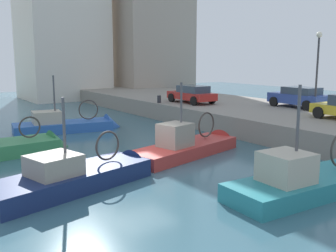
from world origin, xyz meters
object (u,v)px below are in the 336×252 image
Objects in this scene: parked_car_blue at (299,97)px; fishing_boat_red at (190,151)px; parked_car_red at (192,94)px; fishing_boat_green at (10,152)px; fishing_boat_blue at (70,129)px; fishing_boat_teal at (315,187)px; quay_streetlamp at (318,58)px; fishing_boat_navy at (81,183)px; mooring_bollard_mid at (159,99)px.

fishing_boat_red is at bearing -168.36° from parked_car_blue.
parked_car_red is (6.52, 8.30, 1.72)m from fishing_boat_red.
fishing_boat_green reaches higher than parked_car_red.
fishing_boat_blue is 9.26m from fishing_boat_red.
fishing_boat_teal is 12.93m from quay_streetlamp.
fishing_boat_blue is 11.06m from fishing_boat_navy.
fishing_boat_green is at bearing 172.27° from parked_car_blue.
fishing_boat_green is 14.19m from parked_car_red.
fishing_boat_navy is 15.52m from mooring_bollard_mid.
fishing_boat_red is at bearing -33.36° from fishing_boat_green.
fishing_boat_teal is 1.19× the size of fishing_boat_green.
fishing_boat_navy is 1.76× the size of parked_car_blue.
fishing_boat_teal is 13.84m from parked_car_blue.
mooring_bollard_mid is at bearing 23.19° from fishing_boat_green.
fishing_boat_teal is 6.60m from fishing_boat_red.
fishing_boat_red reaches higher than fishing_boat_navy.
parked_car_blue reaches higher than mooring_bollard_mid.
fishing_boat_teal is at bearing -104.56° from mooring_bollard_mid.
mooring_bollard_mid is at bearing 64.78° from fishing_boat_red.
fishing_boat_navy is at bearing -141.93° from parked_car_red.
fishing_boat_navy reaches higher than parked_car_blue.
fishing_boat_blue is 0.97× the size of fishing_boat_red.
fishing_boat_red is at bearing -74.03° from fishing_boat_blue.
mooring_bollard_mid is 0.11× the size of quay_streetlamp.
parked_car_red is at bearing 14.96° from fishing_boat_green.
fishing_boat_green is 10.81× the size of mooring_bollard_mid.
mooring_bollard_mid is at bearing 121.87° from quay_streetlamp.
fishing_boat_blue is 0.97× the size of fishing_boat_navy.
parked_car_red reaches higher than mooring_bollard_mid.
fishing_boat_teal is 1.01× the size of fishing_boat_red.
fishing_boat_teal is 16.84m from mooring_bollard_mid.
fishing_boat_green is 18.28m from quay_streetlamp.
mooring_bollard_mid is at bearing 46.54° from fishing_boat_navy.
fishing_boat_teal is at bearing -38.04° from fishing_boat_navy.
mooring_bollard_mid is 11.11m from quay_streetlamp.
parked_car_red is at bearing 38.07° from fishing_boat_navy.
parked_car_blue is at bearing -49.66° from mooring_bollard_mid.
parked_car_red is 7.17× the size of mooring_bollard_mid.
parked_car_blue is (10.84, 2.23, 1.77)m from fishing_boat_red.
quay_streetlamp is (16.28, 2.14, 4.35)m from fishing_boat_navy.
quay_streetlamp reaches higher than fishing_boat_green.
quay_streetlamp is (-0.65, -1.67, 2.55)m from parked_car_blue.
mooring_bollard_mid is at bearing 5.98° from fishing_boat_blue.
fishing_boat_navy is 6.32m from fishing_boat_green.
fishing_boat_red is 1.76× the size of parked_car_blue.
fishing_boat_blue is 1.14× the size of fishing_boat_green.
parked_car_blue is 0.82× the size of quay_streetlamp.
fishing_boat_blue reaches higher than parked_car_blue.
mooring_bollard_mid is (4.54, 9.65, 1.33)m from fishing_boat_red.
fishing_boat_green is (-4.54, -4.24, -0.00)m from fishing_boat_blue.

